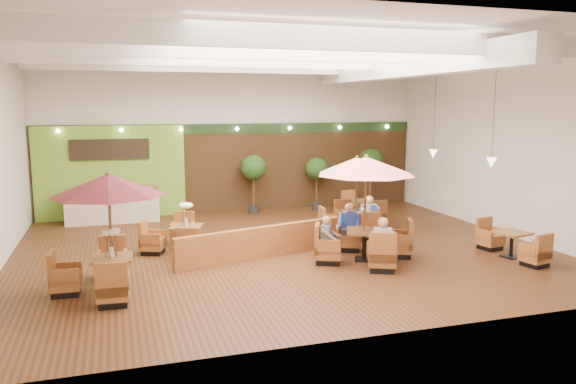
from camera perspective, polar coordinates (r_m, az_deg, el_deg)
name	(u,v)px	position (r m, az deg, el deg)	size (l,w,h in m)	color
room	(279,114)	(16.10, -0.94, 7.88)	(14.04, 14.00, 5.52)	#381E0F
service_counter	(113,205)	(19.61, -17.39, -1.30)	(3.00, 0.75, 1.18)	beige
booth_divider	(278,240)	(14.78, -1.03, -4.86)	(5.78, 0.18, 0.80)	brown
table_0	(106,206)	(12.23, -17.97, -1.38)	(2.43, 2.50, 2.55)	brown
table_1	(365,189)	(14.11, 7.87, 0.31)	(2.81, 2.81, 2.69)	brown
table_2	(355,177)	(17.10, 6.82, 1.50)	(2.28, 2.37, 2.39)	brown
table_3	(178,236)	(15.32, -11.13, -4.37)	(1.78, 2.52, 1.48)	brown
table_4	(511,245)	(15.62, 21.75, -5.02)	(0.90, 2.37, 0.86)	brown
table_5	(363,211)	(19.14, 7.60, -1.95)	(0.88, 2.43, 0.90)	brown
topiary_0	(253,170)	(20.24, -3.54, 2.27)	(0.92, 0.92, 2.13)	black
topiary_1	(317,171)	(20.96, 2.94, 2.18)	(0.85, 0.85, 1.97)	black
topiary_2	(371,163)	(21.80, 8.41, 2.89)	(0.97, 0.97, 2.24)	black
diner_0	(382,239)	(13.45, 9.56, -4.72)	(0.47, 0.44, 0.85)	silver
diner_1	(349,223)	(15.18, 6.21, -3.11)	(0.47, 0.45, 0.83)	#253EA4
diner_2	(328,234)	(13.93, 4.11, -4.30)	(0.41, 0.42, 0.74)	slate
diner_3	(368,213)	(16.49, 8.17, -2.17)	(0.46, 0.41, 0.85)	#253EA4
diner_4	(368,213)	(16.49, 8.17, -2.16)	(0.42, 0.34, 0.85)	silver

